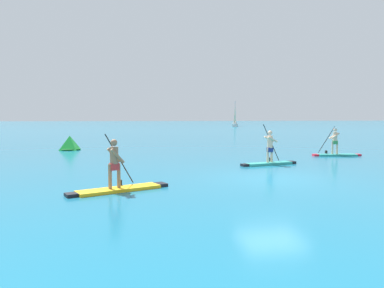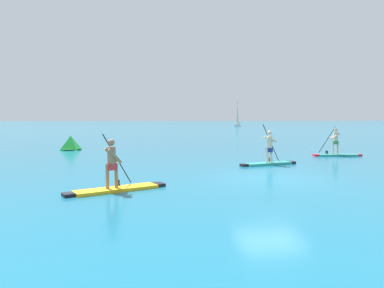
{
  "view_description": "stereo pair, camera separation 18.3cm",
  "coord_description": "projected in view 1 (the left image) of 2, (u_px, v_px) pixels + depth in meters",
  "views": [
    {
      "loc": [
        -5.51,
        -12.94,
        2.32
      ],
      "look_at": [
        -1.66,
        7.81,
        0.76
      ],
      "focal_mm": 33.93,
      "sensor_mm": 36.0,
      "label": 1
    },
    {
      "loc": [
        -5.33,
        -12.97,
        2.32
      ],
      "look_at": [
        -1.66,
        7.81,
        0.76
      ],
      "focal_mm": 33.93,
      "sensor_mm": 36.0,
      "label": 2
    }
  ],
  "objects": [
    {
      "name": "race_marker_buoy",
      "position": [
        70.0,
        144.0,
        25.7
      ],
      "size": [
        1.68,
        1.68,
        1.02
      ],
      "color": "green",
      "rests_on": "ground"
    },
    {
      "name": "paddleboarder_far_right",
      "position": [
        336.0,
        150.0,
        21.83
      ],
      "size": [
        2.91,
        1.06,
        1.8
      ],
      "rotation": [
        0.0,
        0.0,
        2.99
      ],
      "color": "teal",
      "rests_on": "ground"
    },
    {
      "name": "paddleboarder_mid_center",
      "position": [
        269.0,
        157.0,
        17.72
      ],
      "size": [
        3.04,
        1.13,
        2.0
      ],
      "rotation": [
        0.0,
        0.0,
        0.23
      ],
      "color": "teal",
      "rests_on": "ground"
    },
    {
      "name": "paddleboarder_near_left",
      "position": [
        118.0,
        181.0,
        11.4
      ],
      "size": [
        3.21,
        1.7,
        1.84
      ],
      "rotation": [
        0.0,
        0.0,
        0.41
      ],
      "color": "yellow",
      "rests_on": "ground"
    },
    {
      "name": "sailboat_right_horizon",
      "position": [
        235.0,
        122.0,
        93.28
      ],
      "size": [
        2.75,
        4.49,
        6.46
      ],
      "rotation": [
        0.0,
        0.0,
        1.15
      ],
      "color": "white",
      "rests_on": "ground"
    },
    {
      "name": "ground",
      "position": [
        272.0,
        178.0,
        13.86
      ],
      "size": [
        440.0,
        440.0,
        0.0
      ],
      "primitive_type": "plane",
      "color": "#196B8C"
    }
  ]
}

